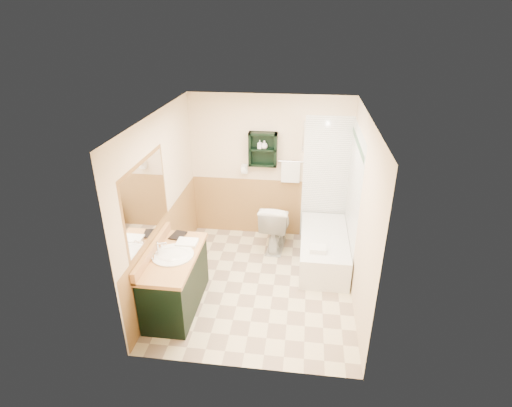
{
  "coord_description": "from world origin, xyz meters",
  "views": [
    {
      "loc": [
        0.55,
        -4.61,
        3.5
      ],
      "look_at": [
        -0.06,
        0.2,
        1.18
      ],
      "focal_mm": 28.0,
      "sensor_mm": 36.0,
      "label": 1
    }
  ],
  "objects_px": {
    "hair_dryer": "(245,169)",
    "soap_bottle_b": "(264,145)",
    "soap_bottle_a": "(260,147)",
    "toilet": "(276,225)",
    "vanity": "(176,281)",
    "wall_shelf": "(263,149)",
    "bathtub": "(323,249)",
    "vanity_book": "(171,228)"
  },
  "relations": [
    {
      "from": "soap_bottle_b",
      "to": "hair_dryer",
      "type": "bearing_deg",
      "value": 174.71
    },
    {
      "from": "bathtub",
      "to": "soap_bottle_a",
      "type": "height_order",
      "value": "soap_bottle_a"
    },
    {
      "from": "hair_dryer",
      "to": "toilet",
      "type": "xyz_separation_m",
      "value": [
        0.56,
        -0.39,
        -0.8
      ]
    },
    {
      "from": "wall_shelf",
      "to": "vanity_book",
      "type": "bearing_deg",
      "value": -124.87
    },
    {
      "from": "wall_shelf",
      "to": "hair_dryer",
      "type": "xyz_separation_m",
      "value": [
        -0.3,
        0.02,
        -0.35
      ]
    },
    {
      "from": "vanity",
      "to": "bathtub",
      "type": "relative_size",
      "value": 0.82
    },
    {
      "from": "hair_dryer",
      "to": "vanity_book",
      "type": "xyz_separation_m",
      "value": [
        -0.76,
        -1.55,
        -0.3
      ]
    },
    {
      "from": "hair_dryer",
      "to": "vanity",
      "type": "relative_size",
      "value": 0.19
    },
    {
      "from": "toilet",
      "to": "vanity_book",
      "type": "height_order",
      "value": "vanity_book"
    },
    {
      "from": "vanity",
      "to": "bathtub",
      "type": "bearing_deg",
      "value": 33.72
    },
    {
      "from": "hair_dryer",
      "to": "soap_bottle_b",
      "type": "relative_size",
      "value": 1.8
    },
    {
      "from": "toilet",
      "to": "soap_bottle_a",
      "type": "xyz_separation_m",
      "value": [
        -0.31,
        0.36,
        1.2
      ]
    },
    {
      "from": "bathtub",
      "to": "toilet",
      "type": "xyz_separation_m",
      "value": [
        -0.77,
        0.36,
        0.16
      ]
    },
    {
      "from": "hair_dryer",
      "to": "soap_bottle_a",
      "type": "distance_m",
      "value": 0.47
    },
    {
      "from": "wall_shelf",
      "to": "bathtub",
      "type": "distance_m",
      "value": 1.82
    },
    {
      "from": "vanity",
      "to": "bathtub",
      "type": "xyz_separation_m",
      "value": [
        1.92,
        1.28,
        -0.16
      ]
    },
    {
      "from": "wall_shelf",
      "to": "soap_bottle_a",
      "type": "relative_size",
      "value": 4.09
    },
    {
      "from": "hair_dryer",
      "to": "vanity",
      "type": "xyz_separation_m",
      "value": [
        -0.59,
        -2.03,
        -0.81
      ]
    },
    {
      "from": "hair_dryer",
      "to": "toilet",
      "type": "bearing_deg",
      "value": -34.87
    },
    {
      "from": "hair_dryer",
      "to": "vanity",
      "type": "height_order",
      "value": "hair_dryer"
    },
    {
      "from": "bathtub",
      "to": "wall_shelf",
      "type": "bearing_deg",
      "value": 144.8
    },
    {
      "from": "wall_shelf",
      "to": "toilet",
      "type": "relative_size",
      "value": 0.68
    },
    {
      "from": "soap_bottle_a",
      "to": "soap_bottle_b",
      "type": "distance_m",
      "value": 0.08
    },
    {
      "from": "hair_dryer",
      "to": "soap_bottle_a",
      "type": "height_order",
      "value": "soap_bottle_a"
    },
    {
      "from": "wall_shelf",
      "to": "soap_bottle_b",
      "type": "bearing_deg",
      "value": -11.64
    },
    {
      "from": "vanity",
      "to": "vanity_book",
      "type": "xyz_separation_m",
      "value": [
        -0.17,
        0.48,
        0.51
      ]
    },
    {
      "from": "hair_dryer",
      "to": "vanity_book",
      "type": "height_order",
      "value": "hair_dryer"
    },
    {
      "from": "vanity_book",
      "to": "soap_bottle_b",
      "type": "xyz_separation_m",
      "value": [
        1.08,
        1.52,
        0.72
      ]
    },
    {
      "from": "toilet",
      "to": "hair_dryer",
      "type": "bearing_deg",
      "value": -29.95
    },
    {
      "from": "hair_dryer",
      "to": "soap_bottle_b",
      "type": "distance_m",
      "value": 0.53
    },
    {
      "from": "hair_dryer",
      "to": "soap_bottle_a",
      "type": "relative_size",
      "value": 1.79
    },
    {
      "from": "vanity",
      "to": "soap_bottle_a",
      "type": "height_order",
      "value": "soap_bottle_a"
    },
    {
      "from": "hair_dryer",
      "to": "bathtub",
      "type": "height_order",
      "value": "hair_dryer"
    },
    {
      "from": "vanity",
      "to": "vanity_book",
      "type": "distance_m",
      "value": 0.72
    },
    {
      "from": "hair_dryer",
      "to": "soap_bottle_b",
      "type": "xyz_separation_m",
      "value": [
        0.32,
        -0.03,
        0.42
      ]
    },
    {
      "from": "wall_shelf",
      "to": "soap_bottle_a",
      "type": "height_order",
      "value": "wall_shelf"
    },
    {
      "from": "wall_shelf",
      "to": "soap_bottle_a",
      "type": "distance_m",
      "value": 0.07
    },
    {
      "from": "soap_bottle_a",
      "to": "hair_dryer",
      "type": "bearing_deg",
      "value": 173.18
    },
    {
      "from": "vanity_book",
      "to": "toilet",
      "type": "bearing_deg",
      "value": 51.7
    },
    {
      "from": "toilet",
      "to": "soap_bottle_a",
      "type": "relative_size",
      "value": 6.01
    },
    {
      "from": "toilet",
      "to": "soap_bottle_b",
      "type": "distance_m",
      "value": 1.29
    },
    {
      "from": "vanity_book",
      "to": "soap_bottle_b",
      "type": "bearing_deg",
      "value": 64.89
    }
  ]
}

